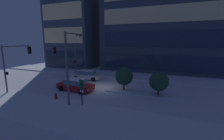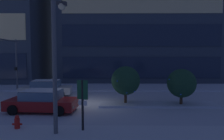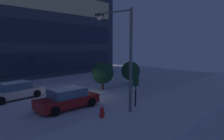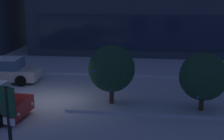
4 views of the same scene
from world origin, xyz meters
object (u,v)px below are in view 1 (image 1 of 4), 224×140
at_px(traffic_light_corner_near_left, 16,59).
at_px(fire_hydrant, 56,97).
at_px(decorated_tree_left_of_median, 159,82).
at_px(car_far, 87,75).
at_px(decorated_tree_median, 124,76).
at_px(traffic_light_corner_far_left, 67,54).
at_px(parking_info_sign, 82,89).
at_px(car_near, 75,85).
at_px(street_lamp_arched, 71,57).

relative_size(traffic_light_corner_near_left, fire_hydrant, 6.99).
bearing_deg(decorated_tree_left_of_median, car_far, 161.65).
bearing_deg(decorated_tree_median, traffic_light_corner_near_left, -161.08).
bearing_deg(decorated_tree_median, fire_hydrant, -135.70).
height_order(traffic_light_corner_far_left, decorated_tree_left_of_median, traffic_light_corner_far_left).
relative_size(traffic_light_corner_near_left, parking_info_sign, 2.21).
height_order(car_near, decorated_tree_left_of_median, decorated_tree_left_of_median).
bearing_deg(traffic_light_corner_far_left, fire_hydrant, 30.85).
bearing_deg(car_far, decorated_tree_left_of_median, 158.45).
bearing_deg(parking_info_sign, traffic_light_corner_near_left, 99.06).
xyz_separation_m(car_far, parking_info_sign, (4.92, -9.27, 0.96)).
bearing_deg(decorated_tree_median, car_near, -160.47).
bearing_deg(decorated_tree_median, decorated_tree_left_of_median, -5.28).
relative_size(car_near, decorated_tree_left_of_median, 1.71).
bearing_deg(traffic_light_corner_far_left, car_near, 43.23).
bearing_deg(parking_info_sign, street_lamp_arched, 89.21).
relative_size(traffic_light_corner_near_left, street_lamp_arched, 0.82).
height_order(fire_hydrant, decorated_tree_left_of_median, decorated_tree_left_of_median).
height_order(car_near, parking_info_sign, parking_info_sign).
xyz_separation_m(fire_hydrant, decorated_tree_median, (5.78, 5.64, 1.48)).
bearing_deg(fire_hydrant, traffic_light_corner_near_left, 170.22).
relative_size(car_far, decorated_tree_median, 1.62).
bearing_deg(decorated_tree_left_of_median, decorated_tree_median, 174.72).
height_order(car_far, decorated_tree_median, decorated_tree_median).
height_order(car_near, traffic_light_corner_far_left, traffic_light_corner_far_left).
relative_size(street_lamp_arched, decorated_tree_left_of_median, 2.51).
height_order(fire_hydrant, decorated_tree_median, decorated_tree_median).
xyz_separation_m(car_near, traffic_light_corner_near_left, (-7.08, -2.36, 3.24)).
bearing_deg(street_lamp_arched, traffic_light_corner_far_left, 33.09).
bearing_deg(street_lamp_arched, traffic_light_corner_near_left, 77.36).
bearing_deg(decorated_tree_median, parking_info_sign, -112.74).
bearing_deg(decorated_tree_left_of_median, fire_hydrant, -152.24).
relative_size(car_near, traffic_light_corner_near_left, 0.83).
relative_size(car_far, fire_hydrant, 5.89).
bearing_deg(decorated_tree_left_of_median, parking_info_sign, -140.70).
height_order(car_near, street_lamp_arched, street_lamp_arched).
distance_m(decorated_tree_median, decorated_tree_left_of_median, 4.22).
bearing_deg(car_near, decorated_tree_left_of_median, 13.19).
height_order(traffic_light_corner_near_left, decorated_tree_median, traffic_light_corner_near_left).
distance_m(parking_info_sign, decorated_tree_left_of_median, 8.58).
height_order(car_near, fire_hydrant, car_near).
distance_m(street_lamp_arched, decorated_tree_median, 7.14).
height_order(traffic_light_corner_far_left, street_lamp_arched, street_lamp_arched).
distance_m(traffic_light_corner_near_left, decorated_tree_median, 13.77).
height_order(street_lamp_arched, parking_info_sign, street_lamp_arched).
bearing_deg(traffic_light_corner_far_left, decorated_tree_median, 70.49).
bearing_deg(traffic_light_corner_far_left, parking_info_sign, 42.69).
bearing_deg(car_far, parking_info_sign, 114.78).
bearing_deg(car_near, street_lamp_arched, -54.77).
xyz_separation_m(car_near, fire_hydrant, (0.02, -3.58, -0.31)).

